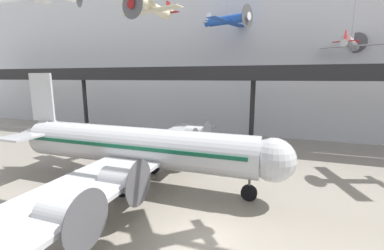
{
  "coord_description": "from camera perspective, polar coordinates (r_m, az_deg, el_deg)",
  "views": [
    {
      "loc": [
        3.96,
        -13.8,
        9.8
      ],
      "look_at": [
        -3.23,
        6.83,
        5.74
      ],
      "focal_mm": 24.0,
      "sensor_mm": 36.0,
      "label": 1
    }
  ],
  "objects": [
    {
      "name": "ground_plane",
      "position": [
        17.38,
        2.9,
        -23.79
      ],
      "size": [
        260.0,
        260.0,
        0.0
      ],
      "primitive_type": "plane",
      "color": "gray"
    },
    {
      "name": "hangar_back_wall",
      "position": [
        45.4,
        14.63,
        14.3
      ],
      "size": [
        140.0,
        3.0,
        26.08
      ],
      "color": "silver",
      "rests_on": "ground"
    },
    {
      "name": "mezzanine_walkway",
      "position": [
        37.37,
        13.34,
        10.03
      ],
      "size": [
        110.0,
        3.2,
        11.37
      ],
      "color": "black",
      "rests_on": "ground"
    },
    {
      "name": "airliner_silver_main",
      "position": [
        24.21,
        -12.66,
        -4.68
      ],
      "size": [
        28.29,
        31.98,
        10.23
      ],
      "rotation": [
        0.0,
        0.0,
        -0.0
      ],
      "color": "#B7BABF",
      "rests_on": "ground"
    },
    {
      "name": "suspended_plane_silver_racer",
      "position": [
        41.92,
        31.79,
        15.13
      ],
      "size": [
        7.73,
        6.76,
        9.2
      ],
      "rotation": [
        0.0,
        0.0,
        1.14
      ],
      "color": "silver"
    },
    {
      "name": "suspended_plane_blue_trainer",
      "position": [
        41.3,
        7.7,
        22.08
      ],
      "size": [
        7.81,
        9.11,
        6.0
      ],
      "rotation": [
        0.0,
        0.0,
        5.92
      ],
      "color": "#1E4CAD"
    },
    {
      "name": "suspended_plane_cream_biplane",
      "position": [
        31.72,
        -8.92,
        24.48
      ],
      "size": [
        8.2,
        6.81,
        6.87
      ],
      "rotation": [
        0.0,
        0.0,
        4.48
      ],
      "color": "beige"
    }
  ]
}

